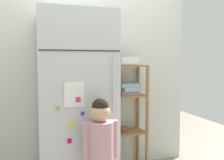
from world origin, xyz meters
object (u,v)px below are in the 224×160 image
Objects in this scene: child_standing at (100,143)px; pantry_shelf_unit at (128,104)px; refrigerator at (75,101)px; fruit_bin at (128,62)px.

child_standing is 0.86m from pantry_shelf_unit.
child_standing is at bearing -74.78° from refrigerator.
refrigerator is at bearing -163.07° from pantry_shelf_unit.
fruit_bin is at bearing 128.25° from pantry_shelf_unit.
child_standing is 0.78× the size of pantry_shelf_unit.
child_standing is at bearing -127.24° from pantry_shelf_unit.
refrigerator reaches higher than pantry_shelf_unit.
child_standing is 1.08m from fruit_bin.
fruit_bin is at bearing 53.04° from child_standing.
fruit_bin is (0.51, 0.67, 0.67)m from child_standing.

